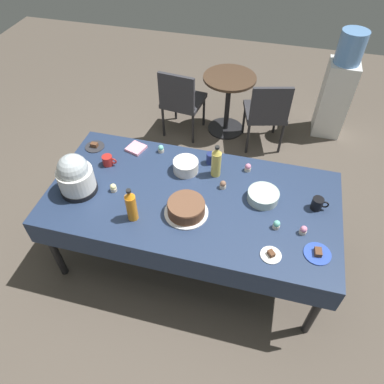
{
  "coord_description": "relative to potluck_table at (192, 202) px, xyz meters",
  "views": [
    {
      "loc": [
        0.46,
        -1.78,
        2.75
      ],
      "look_at": [
        0.0,
        0.0,
        0.8
      ],
      "focal_mm": 33.55,
      "sensor_mm": 36.0,
      "label": 1
    }
  ],
  "objects": [
    {
      "name": "coffee_mug_red",
      "position": [
        -0.76,
        0.18,
        0.1
      ],
      "size": [
        0.12,
        0.08,
        0.08
      ],
      "color": "#B2231E",
      "rests_on": "potluck_table"
    },
    {
      "name": "cupcake_lemon",
      "position": [
        0.21,
        0.15,
        0.09
      ],
      "size": [
        0.05,
        0.05,
        0.07
      ],
      "color": "beige",
      "rests_on": "potluck_table"
    },
    {
      "name": "ground",
      "position": [
        0.0,
        0.0,
        -0.69
      ],
      "size": [
        9.0,
        9.0,
        0.0
      ],
      "primitive_type": "plane",
      "color": "brown"
    },
    {
      "name": "coffee_mug_navy",
      "position": [
        0.06,
        0.41,
        0.11
      ],
      "size": [
        0.11,
        0.07,
        0.1
      ],
      "color": "navy",
      "rests_on": "potluck_table"
    },
    {
      "name": "maroon_chair_left",
      "position": [
        -0.56,
        1.67,
        -0.2
      ],
      "size": [
        0.49,
        0.49,
        0.85
      ],
      "color": "#333338",
      "rests_on": "ground"
    },
    {
      "name": "slow_cooker",
      "position": [
        -0.85,
        -0.15,
        0.22
      ],
      "size": [
        0.28,
        0.28,
        0.34
      ],
      "color": "black",
      "rests_on": "potluck_table"
    },
    {
      "name": "glass_salad_bowl",
      "position": [
        0.52,
        0.1,
        0.1
      ],
      "size": [
        0.23,
        0.23,
        0.07
      ],
      "primitive_type": "cylinder",
      "color": "#B2C6BC",
      "rests_on": "potluck_table"
    },
    {
      "name": "coffee_mug_black",
      "position": [
        0.91,
        0.11,
        0.11
      ],
      "size": [
        0.12,
        0.08,
        0.1
      ],
      "color": "black",
      "rests_on": "potluck_table"
    },
    {
      "name": "water_cooler",
      "position": [
        1.15,
        2.17,
        -0.1
      ],
      "size": [
        0.32,
        0.32,
        1.24
      ],
      "color": "silver",
      "rests_on": "ground"
    },
    {
      "name": "cupcake_rose",
      "position": [
        -0.6,
        -0.09,
        0.09
      ],
      "size": [
        0.05,
        0.05,
        0.07
      ],
      "color": "beige",
      "rests_on": "potluck_table"
    },
    {
      "name": "dessert_plate_cobalt",
      "position": [
        0.93,
        -0.29,
        0.07
      ],
      "size": [
        0.18,
        0.18,
        0.04
      ],
      "color": "#2D4CB2",
      "rests_on": "potluck_table"
    },
    {
      "name": "frosted_layer_cake",
      "position": [
        -0.0,
        -0.17,
        0.11
      ],
      "size": [
        0.32,
        0.32,
        0.11
      ],
      "color": "silver",
      "rests_on": "potluck_table"
    },
    {
      "name": "potluck_table",
      "position": [
        0.0,
        0.0,
        0.0
      ],
      "size": [
        2.2,
        1.1,
        0.75
      ],
      "color": "navy",
      "rests_on": "ground"
    },
    {
      "name": "round_cafe_table",
      "position": [
        -0.05,
        1.89,
        -0.19
      ],
      "size": [
        0.6,
        0.6,
        0.72
      ],
      "color": "#473323",
      "rests_on": "ground"
    },
    {
      "name": "maroon_chair_right",
      "position": [
        0.42,
        1.67,
        -0.2
      ],
      "size": [
        0.54,
        0.54,
        0.85
      ],
      "color": "#333338",
      "rests_on": "ground"
    },
    {
      "name": "cupcake_vanilla",
      "position": [
        0.64,
        -0.14,
        0.09
      ],
      "size": [
        0.05,
        0.05,
        0.07
      ],
      "color": "beige",
      "rests_on": "potluck_table"
    },
    {
      "name": "paper_napkin_stack",
      "position": [
        -0.6,
        0.42,
        0.07
      ],
      "size": [
        0.18,
        0.18,
        0.02
      ],
      "primitive_type": "cube",
      "rotation": [
        0.0,
        0.0,
        -0.31
      ],
      "color": "pink",
      "rests_on": "potluck_table"
    },
    {
      "name": "soda_bottle_ginger_ale",
      "position": [
        0.12,
        0.28,
        0.19
      ],
      "size": [
        0.08,
        0.08,
        0.29
      ],
      "color": "gold",
      "rests_on": "potluck_table"
    },
    {
      "name": "cupcake_berry",
      "position": [
        0.82,
        -0.14,
        0.09
      ],
      "size": [
        0.05,
        0.05,
        0.07
      ],
      "color": "beige",
      "rests_on": "potluck_table"
    },
    {
      "name": "ceramic_snack_bowl",
      "position": [
        -0.12,
        0.26,
        0.11
      ],
      "size": [
        0.2,
        0.2,
        0.1
      ],
      "primitive_type": "cylinder",
      "color": "silver",
      "rests_on": "potluck_table"
    },
    {
      "name": "cupcake_mint",
      "position": [
        0.36,
        0.39,
        0.09
      ],
      "size": [
        0.05,
        0.05,
        0.07
      ],
      "color": "beige",
      "rests_on": "potluck_table"
    },
    {
      "name": "soda_bottle_orange_juice",
      "position": [
        -0.36,
        -0.3,
        0.19
      ],
      "size": [
        0.08,
        0.08,
        0.29
      ],
      "color": "orange",
      "rests_on": "potluck_table"
    },
    {
      "name": "dessert_plate_charcoal",
      "position": [
        -0.96,
        0.36,
        0.07
      ],
      "size": [
        0.17,
        0.17,
        0.04
      ],
      "color": "#2D2D33",
      "rests_on": "potluck_table"
    },
    {
      "name": "cupcake_cocoa",
      "position": [
        -0.39,
        0.44,
        0.09
      ],
      "size": [
        0.05,
        0.05,
        0.07
      ],
      "color": "beige",
      "rests_on": "potluck_table"
    },
    {
      "name": "dessert_plate_white",
      "position": [
        0.63,
        -0.38,
        0.07
      ],
      "size": [
        0.14,
        0.14,
        0.04
      ],
      "color": "white",
      "rests_on": "potluck_table"
    }
  ]
}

